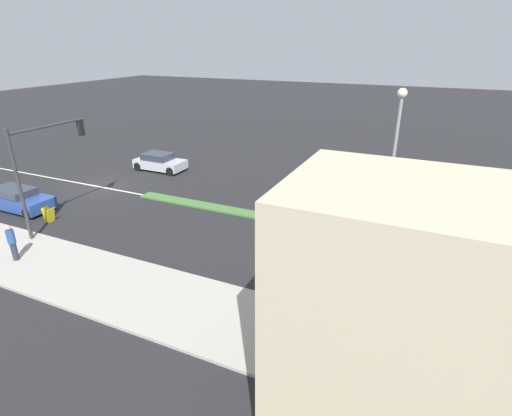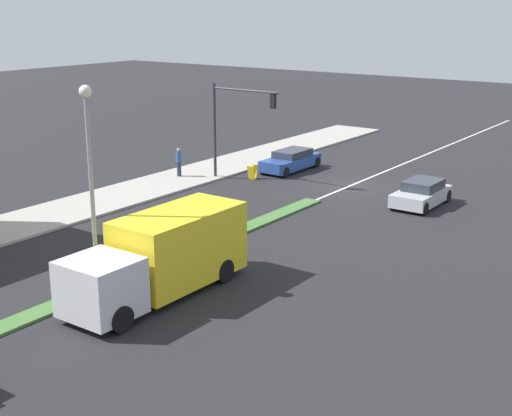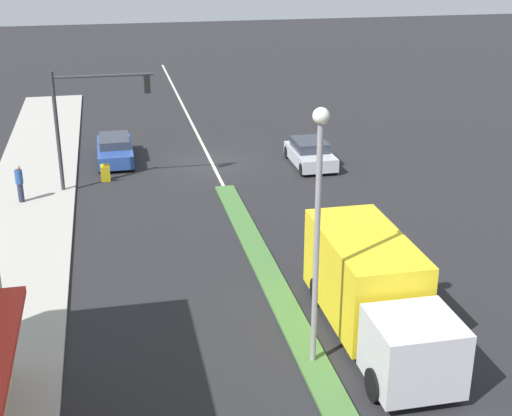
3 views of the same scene
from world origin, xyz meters
The scene contains 9 objects.
ground_plane centered at (0.00, 18.00, 0.00)m, with size 160.00×160.00×0.00m, color #232326.
lane_marking_center centered at (0.00, 0.00, 0.00)m, with size 0.16×60.00×0.01m, color beige.
traffic_signal_main centered at (6.12, 2.97, 3.90)m, with size 4.59×0.34×5.60m.
street_lamp centered at (0.00, 19.17, 4.78)m, with size 0.44×0.44×7.37m.
pedestrian centered at (9.32, 4.25, 1.03)m, with size 0.34×0.34×1.72m.
warning_aframe_sign centered at (5.56, 1.90, 0.43)m, with size 0.45×0.53×0.84m.
delivery_truck centered at (-2.20, 18.00, 1.47)m, with size 2.44×7.50×2.87m.
sedan_silver centered at (-5.00, 1.47, 0.64)m, with size 1.90×3.93×1.33m.
coupe_blue centered at (5.00, -1.45, 0.63)m, with size 1.83×4.53×1.29m.
Camera 2 is at (-18.94, 35.51, 10.08)m, focal length 50.00 mm.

